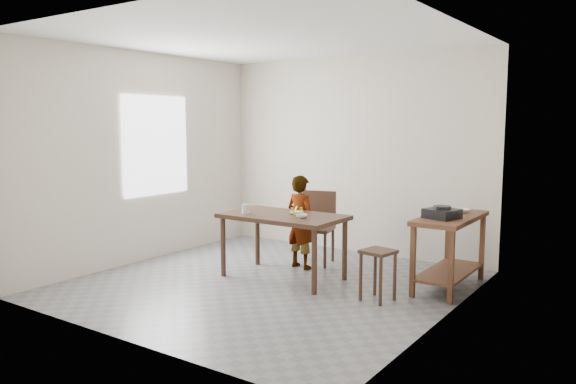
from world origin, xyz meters
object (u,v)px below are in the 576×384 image
Objects in this scene: child at (301,222)px; stool at (378,275)px; dining_table at (283,246)px; prep_counter at (449,252)px; dining_chair at (315,228)px.

child reaches higher than stool.
stool is at bearing -6.34° from dining_table.
prep_counter reaches higher than dining_table.
prep_counter is 1.03× the size of child.
prep_counter reaches higher than stool.
prep_counter is 1.83m from child.
child is 0.31m from dining_chair.
prep_counter is at bearing -17.96° from dining_chair.
dining_table is at bearing 173.66° from stool.
child is at bearing 154.50° from stool.
stool is at bearing -118.11° from prep_counter.
dining_chair is (-1.78, 0.09, 0.06)m from prep_counter.
child is 2.21× the size of stool.
prep_counter is at bearing -164.16° from child.
child is (-1.81, -0.19, 0.18)m from prep_counter.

